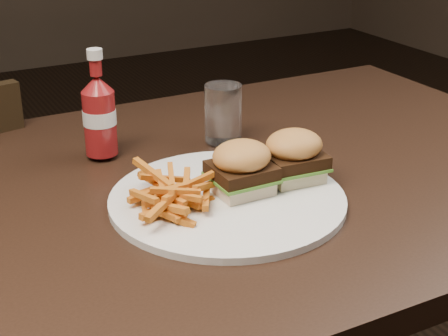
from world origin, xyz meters
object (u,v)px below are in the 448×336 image
dining_table (228,186)px  ketchup_bottle (100,123)px  tumbler (223,113)px  plate (227,200)px

dining_table → ketchup_bottle: 0.23m
ketchup_bottle → tumbler: 0.21m
tumbler → ketchup_bottle: bearing=169.2°
dining_table → plate: bearing=-119.3°
plate → dining_table: bearing=60.7°
dining_table → plate: size_ratio=3.58×
dining_table → tumbler: 0.15m
ketchup_bottle → tumbler: bearing=-10.8°
plate → ketchup_bottle: ketchup_bottle is taller
dining_table → plate: 0.10m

